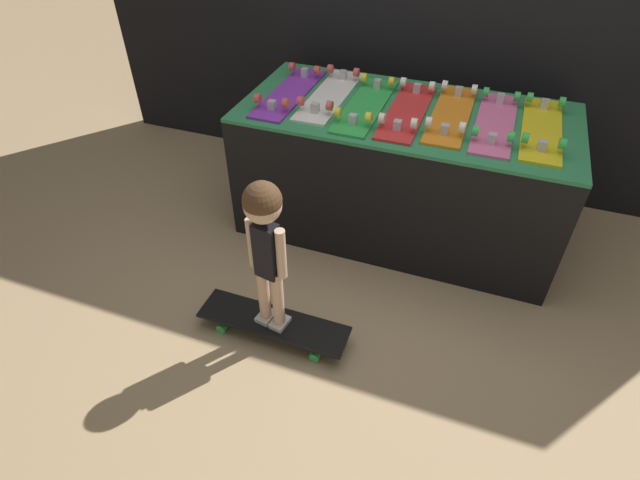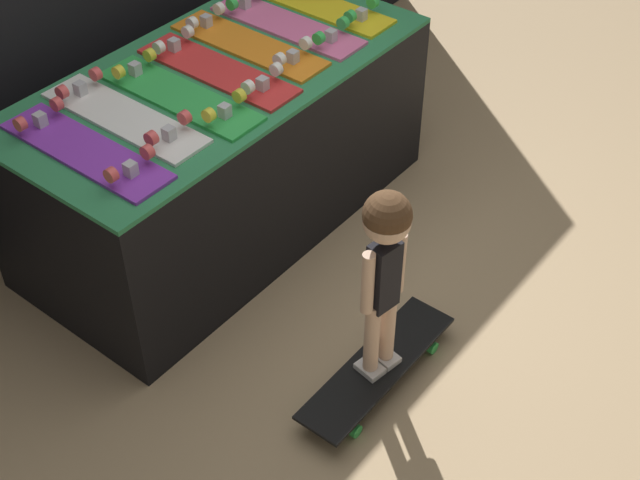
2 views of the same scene
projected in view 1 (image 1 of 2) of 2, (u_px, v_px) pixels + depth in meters
The scene contains 12 objects.
ground_plane at pixel (374, 272), 2.93m from camera, with size 16.00×16.00×0.00m, color tan.
back_wall at pixel (440, 0), 2.99m from camera, with size 4.79×0.10×2.40m.
display_rack at pixel (400, 172), 3.03m from camera, with size 1.87×0.89×0.79m.
skateboard_purple_on_rack at pixel (289, 92), 2.94m from camera, with size 0.20×0.75×0.09m.
skateboard_white_on_rack at pixel (330, 94), 2.91m from camera, with size 0.20×0.75×0.09m.
skateboard_green_on_rack at pixel (366, 104), 2.81m from camera, with size 0.20×0.75×0.09m.
skateboard_red_on_rack at pixel (407, 109), 2.76m from camera, with size 0.20×0.75×0.09m.
skateboard_orange_on_rack at pixel (451, 113), 2.72m from camera, with size 0.20×0.75×0.09m.
skateboard_pink_on_rack at pixel (495, 121), 2.65m from camera, with size 0.20×0.75×0.09m.
skateboard_yellow_on_rack at pixel (542, 127), 2.59m from camera, with size 0.20×0.75×0.09m.
skateboard_on_floor at pixel (273, 323), 2.53m from camera, with size 0.78×0.20×0.09m.
child at pixel (265, 232), 2.15m from camera, with size 0.20×0.17×0.83m.
Camera 1 is at (0.43, -2.09, 2.03)m, focal length 28.00 mm.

